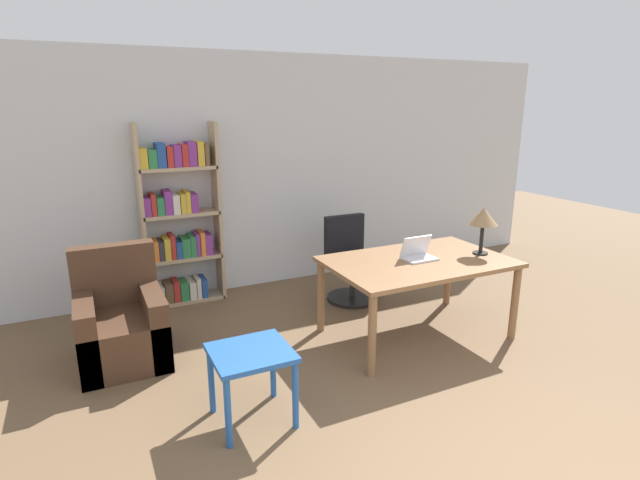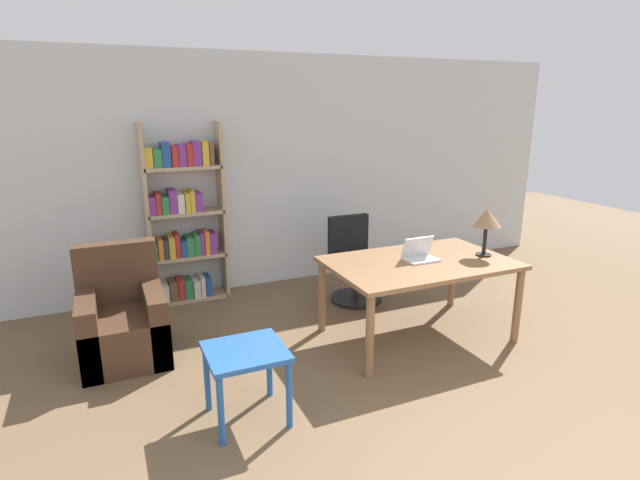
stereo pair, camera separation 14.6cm
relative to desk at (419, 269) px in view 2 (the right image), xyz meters
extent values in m
cube|color=silver|center=(-0.71, 2.00, 0.68)|extent=(8.00, 0.06, 2.70)
cube|color=olive|center=(0.00, 0.00, 0.06)|extent=(1.67, 1.06, 0.04)
cylinder|color=olive|center=(-0.78, -0.47, -0.31)|extent=(0.07, 0.07, 0.71)
cylinder|color=olive|center=(0.78, -0.47, -0.31)|extent=(0.07, 0.07, 0.71)
cylinder|color=olive|center=(-0.78, 0.47, -0.31)|extent=(0.07, 0.07, 0.71)
cylinder|color=olive|center=(0.78, 0.47, -0.31)|extent=(0.07, 0.07, 0.71)
cube|color=silver|center=(0.01, 0.00, 0.09)|extent=(0.31, 0.21, 0.02)
cube|color=silver|center=(0.01, 0.07, 0.20)|extent=(0.31, 0.08, 0.20)
cube|color=white|center=(0.01, 0.07, 0.20)|extent=(0.28, 0.07, 0.17)
cylinder|color=black|center=(0.65, -0.10, 0.09)|extent=(0.14, 0.14, 0.01)
cylinder|color=black|center=(0.65, -0.10, 0.23)|extent=(0.04, 0.04, 0.27)
cone|color=#93704C|center=(0.65, -0.10, 0.45)|extent=(0.27, 0.27, 0.17)
cylinder|color=black|center=(-0.11, 1.02, -0.65)|extent=(0.57, 0.57, 0.04)
cylinder|color=#262626|center=(-0.11, 1.02, -0.46)|extent=(0.06, 0.06, 0.33)
cube|color=black|center=(-0.11, 1.02, -0.24)|extent=(0.50, 0.50, 0.10)
cube|color=black|center=(-0.11, 1.23, 0.04)|extent=(0.48, 0.08, 0.46)
cube|color=#2356A3|center=(-1.83, -0.61, -0.15)|extent=(0.53, 0.50, 0.04)
cylinder|color=#2356A3|center=(-2.06, -0.82, -0.42)|extent=(0.04, 0.04, 0.50)
cylinder|color=#2356A3|center=(-1.59, -0.82, -0.42)|extent=(0.04, 0.04, 0.50)
cylinder|color=#2356A3|center=(-2.06, -0.40, -0.42)|extent=(0.04, 0.04, 0.50)
cylinder|color=#2356A3|center=(-1.59, -0.40, -0.42)|extent=(0.04, 0.04, 0.50)
cube|color=#472D1E|center=(-2.56, 0.67, -0.46)|extent=(0.70, 0.79, 0.41)
cube|color=#472D1E|center=(-2.56, 0.98, 0.02)|extent=(0.70, 0.16, 0.55)
cube|color=#472D1E|center=(-2.83, 0.67, -0.36)|extent=(0.16, 0.79, 0.60)
cube|color=#472D1E|center=(-2.29, 0.67, -0.36)|extent=(0.16, 0.79, 0.60)
cube|color=tan|center=(-2.19, 1.81, 0.31)|extent=(0.04, 0.28, 1.96)
cube|color=tan|center=(-1.40, 1.81, 0.31)|extent=(0.04, 0.28, 1.96)
cube|color=tan|center=(-1.80, 1.81, -0.65)|extent=(0.80, 0.28, 0.04)
cube|color=gold|center=(-2.16, 1.81, -0.54)|extent=(0.04, 0.24, 0.18)
cube|color=silver|center=(-2.09, 1.81, -0.54)|extent=(0.08, 0.24, 0.19)
cube|color=brown|center=(-1.99, 1.81, -0.53)|extent=(0.08, 0.24, 0.21)
cube|color=#B72D28|center=(-1.91, 1.81, -0.52)|extent=(0.07, 0.24, 0.22)
cube|color=#2D7F47|center=(-1.83, 1.81, -0.53)|extent=(0.09, 0.24, 0.21)
cube|color=silver|center=(-1.74, 1.81, -0.53)|extent=(0.07, 0.24, 0.19)
cube|color=silver|center=(-1.67, 1.81, -0.52)|extent=(0.05, 0.24, 0.23)
cube|color=#234C99|center=(-1.61, 1.81, -0.52)|extent=(0.06, 0.24, 0.21)
cube|color=tan|center=(-1.80, 1.81, -0.16)|extent=(0.80, 0.28, 0.04)
cube|color=#2D7F47|center=(-2.15, 1.81, -0.05)|extent=(0.05, 0.24, 0.19)
cube|color=orange|center=(-2.09, 1.81, -0.03)|extent=(0.05, 0.24, 0.21)
cube|color=#333338|center=(-2.04, 1.81, -0.04)|extent=(0.05, 0.24, 0.21)
cube|color=gold|center=(-1.98, 1.81, -0.03)|extent=(0.06, 0.24, 0.23)
cube|color=#B72D28|center=(-1.92, 1.81, -0.01)|extent=(0.05, 0.24, 0.26)
cube|color=#234C99|center=(-1.86, 1.81, -0.05)|extent=(0.06, 0.24, 0.18)
cube|color=#2D7F47|center=(-1.78, 1.81, -0.04)|extent=(0.09, 0.24, 0.21)
cube|color=#2D7F47|center=(-1.70, 1.81, -0.03)|extent=(0.06, 0.24, 0.23)
cube|color=#7F338C|center=(-1.65, 1.81, -0.02)|extent=(0.04, 0.24, 0.25)
cube|color=orange|center=(-1.60, 1.81, -0.01)|extent=(0.05, 0.24, 0.26)
cube|color=#7F338C|center=(-1.53, 1.81, -0.03)|extent=(0.07, 0.24, 0.23)
cube|color=tan|center=(-1.80, 1.81, 0.33)|extent=(0.80, 0.28, 0.04)
cube|color=#7F338C|center=(-2.14, 1.81, 0.45)|extent=(0.07, 0.24, 0.19)
cube|color=#B72D28|center=(-2.08, 1.81, 0.46)|extent=(0.05, 0.24, 0.22)
cube|color=#2D7F47|center=(-2.01, 1.81, 0.44)|extent=(0.07, 0.24, 0.19)
cube|color=#7F338C|center=(-1.93, 1.81, 0.47)|extent=(0.08, 0.24, 0.25)
cube|color=silver|center=(-1.85, 1.81, 0.45)|extent=(0.07, 0.24, 0.20)
cube|color=gold|center=(-1.78, 1.81, 0.45)|extent=(0.05, 0.24, 0.21)
cube|color=gold|center=(-1.73, 1.81, 0.46)|extent=(0.05, 0.24, 0.23)
cube|color=#7F338C|center=(-1.66, 1.81, 0.45)|extent=(0.07, 0.24, 0.20)
cube|color=tan|center=(-1.80, 1.81, 0.82)|extent=(0.80, 0.28, 0.04)
cube|color=gold|center=(-2.14, 1.81, 0.94)|extent=(0.08, 0.24, 0.20)
cube|color=#2D7F47|center=(-2.05, 1.81, 0.93)|extent=(0.08, 0.24, 0.19)
cube|color=#234C99|center=(-1.96, 1.81, 0.96)|extent=(0.09, 0.24, 0.25)
cube|color=#B72D28|center=(-1.88, 1.81, 0.95)|extent=(0.06, 0.24, 0.21)
cube|color=#7F338C|center=(-1.80, 1.81, 0.95)|extent=(0.08, 0.24, 0.22)
cube|color=#B72D28|center=(-1.72, 1.81, 0.95)|extent=(0.06, 0.24, 0.23)
cube|color=#7F338C|center=(-1.65, 1.81, 0.97)|extent=(0.08, 0.24, 0.25)
cube|color=gold|center=(-1.56, 1.81, 0.97)|extent=(0.07, 0.24, 0.25)
cube|color=brown|center=(-1.50, 1.81, 0.96)|extent=(0.05, 0.24, 0.23)
camera|label=1|loc=(-2.74, -3.56, 1.48)|focal=28.00mm
camera|label=2|loc=(-2.60, -3.62, 1.48)|focal=28.00mm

